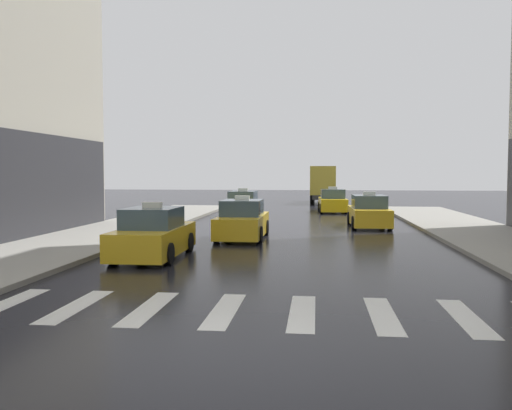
% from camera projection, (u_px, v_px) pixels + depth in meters
% --- Properties ---
extents(ground_plane, '(160.00, 160.00, 0.00)m').
position_uv_depth(ground_plane, '(242.00, 366.00, 7.56)').
color(ground_plane, black).
extents(crosswalk_markings, '(11.30, 2.80, 0.01)m').
position_uv_depth(crosswalk_markings, '(263.00, 311.00, 10.54)').
color(crosswalk_markings, silver).
rests_on(crosswalk_markings, ground).
extents(taxi_lead, '(1.97, 4.56, 1.80)m').
position_uv_depth(taxi_lead, '(153.00, 235.00, 17.29)').
color(taxi_lead, gold).
rests_on(taxi_lead, ground).
extents(taxi_second, '(1.93, 4.54, 1.80)m').
position_uv_depth(taxi_second, '(242.00, 221.00, 22.28)').
color(taxi_second, gold).
rests_on(taxi_second, ground).
extents(taxi_third, '(1.99, 4.57, 1.80)m').
position_uv_depth(taxi_third, '(369.00, 213.00, 27.08)').
color(taxi_third, gold).
rests_on(taxi_third, ground).
extents(taxi_fourth, '(2.00, 4.57, 1.80)m').
position_uv_depth(taxi_fourth, '(243.00, 205.00, 33.46)').
color(taxi_fourth, gold).
rests_on(taxi_fourth, ground).
extents(taxi_fifth, '(2.05, 4.60, 1.80)m').
position_uv_depth(taxi_fifth, '(333.00, 202.00, 37.49)').
color(taxi_fifth, yellow).
rests_on(taxi_fifth, ground).
extents(box_truck, '(2.40, 7.58, 3.35)m').
position_uv_depth(box_truck, '(323.00, 183.00, 48.89)').
color(box_truck, '#2D2D2D').
rests_on(box_truck, ground).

